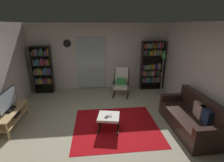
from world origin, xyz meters
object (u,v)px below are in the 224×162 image
(television, at_px, (7,101))
(tv_remote, at_px, (111,115))
(tv_stand, at_px, (11,115))
(ottoman, at_px, (109,118))
(floor_lamp_by_shelf, at_px, (164,60))
(bookshelf_near_tv, at_px, (42,69))
(leather_sofa, at_px, (191,118))
(lounge_armchair, at_px, (121,81))
(cell_phone, at_px, (107,117))
(wall_clock, at_px, (67,43))
(bookshelf_near_sofa, at_px, (152,64))

(television, distance_m, tv_remote, 2.62)
(tv_stand, distance_m, tv_remote, 2.61)
(tv_stand, xyz_separation_m, tv_remote, (2.57, -0.47, 0.10))
(ottoman, relative_size, floor_lamp_by_shelf, 0.36)
(bookshelf_near_tv, xyz_separation_m, leather_sofa, (4.34, -2.94, -0.63))
(tv_remote, bearing_deg, lounge_armchair, 79.22)
(cell_phone, height_order, floor_lamp_by_shelf, floor_lamp_by_shelf)
(bookshelf_near_tv, relative_size, ottoman, 2.97)
(ottoman, bearing_deg, wall_clock, 114.34)
(wall_clock, bearing_deg, floor_lamp_by_shelf, -13.42)
(leather_sofa, relative_size, lounge_armchair, 1.77)
(bookshelf_near_tv, height_order, cell_phone, bookshelf_near_tv)
(leather_sofa, bearing_deg, cell_phone, 176.00)
(ottoman, distance_m, wall_clock, 3.54)
(cell_phone, bearing_deg, leather_sofa, 38.51)
(bookshelf_near_tv, distance_m, ottoman, 3.61)
(tv_stand, bearing_deg, bookshelf_near_sofa, 26.34)
(bookshelf_near_tv, xyz_separation_m, cell_phone, (2.23, -2.79, -0.55))
(leather_sofa, height_order, floor_lamp_by_shelf, floor_lamp_by_shelf)
(tv_remote, bearing_deg, wall_clock, 120.05)
(lounge_armchair, distance_m, wall_clock, 2.49)
(tv_remote, bearing_deg, leather_sofa, -0.73)
(lounge_armchair, xyz_separation_m, cell_phone, (-0.70, -2.21, -0.14))
(television, distance_m, wall_clock, 2.98)
(tv_remote, height_order, wall_clock, wall_clock)
(bookshelf_near_tv, distance_m, cell_phone, 3.62)
(leather_sofa, distance_m, wall_clock, 4.84)
(tv_stand, relative_size, lounge_armchair, 1.24)
(tv_stand, relative_size, wall_clock, 4.39)
(floor_lamp_by_shelf, bearing_deg, bookshelf_near_tv, 171.60)
(lounge_armchair, relative_size, ottoman, 1.69)
(wall_clock, bearing_deg, leather_sofa, -42.73)
(television, distance_m, lounge_armchair, 3.61)
(bookshelf_near_sofa, bearing_deg, lounge_armchair, -157.81)
(tv_remote, height_order, cell_phone, tv_remote)
(bookshelf_near_sofa, distance_m, lounge_armchair, 1.50)
(leather_sofa, height_order, cell_phone, leather_sofa)
(wall_clock, bearing_deg, tv_stand, -116.23)
(television, bearing_deg, wall_clock, 63.99)
(tv_stand, bearing_deg, bookshelf_near_tv, 83.98)
(tv_stand, xyz_separation_m, television, (0.00, -0.02, 0.41))
(television, bearing_deg, tv_stand, 96.55)
(cell_phone, bearing_deg, bookshelf_near_sofa, 96.14)
(bookshelf_near_tv, relative_size, tv_remote, 12.43)
(bookshelf_near_sofa, xyz_separation_m, lounge_armchair, (-1.32, -0.54, -0.49))
(leather_sofa, distance_m, cell_phone, 2.11)
(ottoman, relative_size, wall_clock, 2.08)
(lounge_armchair, bearing_deg, floor_lamp_by_shelf, -2.73)
(bookshelf_near_tv, bearing_deg, tv_remote, -49.62)
(television, xyz_separation_m, cell_phone, (2.47, -0.50, -0.31))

